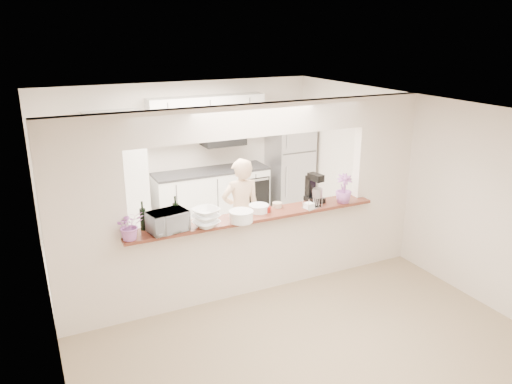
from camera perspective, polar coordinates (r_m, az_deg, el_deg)
floor at (r=6.89m, az=-0.35°, el=-10.99°), size 6.00×6.00×0.00m
tile_overlay at (r=8.17m, az=-5.05°, el=-6.16°), size 5.00×2.90×0.01m
partition at (r=6.31m, az=-0.37°, el=0.87°), size 5.00×0.15×2.50m
bar_counter at (r=6.63m, az=-0.34°, el=-6.65°), size 3.40×0.38×1.09m
kitchen_cabinets at (r=8.84m, az=-9.08°, el=2.26°), size 3.15×0.62×2.25m
refrigerator at (r=9.65m, az=3.88°, el=3.03°), size 0.75×0.70×1.70m
flower_left at (r=5.77m, az=-14.23°, el=-3.70°), size 0.33×0.29×0.34m
wine_bottle_a at (r=6.02m, az=-12.79°, el=-3.00°), size 0.07×0.07×0.35m
wine_bottle_b at (r=6.11m, az=-9.15°, el=-2.43°), size 0.07×0.07×0.36m
toaster_oven at (r=5.93m, az=-10.05°, el=-3.32°), size 0.50×0.38×0.25m
serving_bowls at (r=6.00m, az=-5.72°, el=-2.97°), size 0.39×0.39×0.23m
plate_stack_a at (r=6.15m, az=-1.71°, el=-2.77°), size 0.31×0.31×0.14m
plate_stack_b at (r=6.48m, az=0.32°, el=-1.87°), size 0.26×0.26×0.09m
red_bowl at (r=6.49m, az=1.03°, el=-1.95°), size 0.15×0.15×0.07m
tan_bowl at (r=6.66m, az=2.45°, el=-1.48°), size 0.13×0.13×0.06m
utensil_caddy at (r=6.64m, az=6.44°, el=-0.99°), size 0.28×0.20×0.24m
stand_mixer at (r=6.87m, az=6.66°, el=0.34°), size 0.22×0.30×0.40m
flower_right at (r=6.88m, az=10.00°, el=0.38°), size 0.29×0.29×0.40m
person at (r=7.29m, az=-1.72°, el=-2.36°), size 0.61×0.42×1.61m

